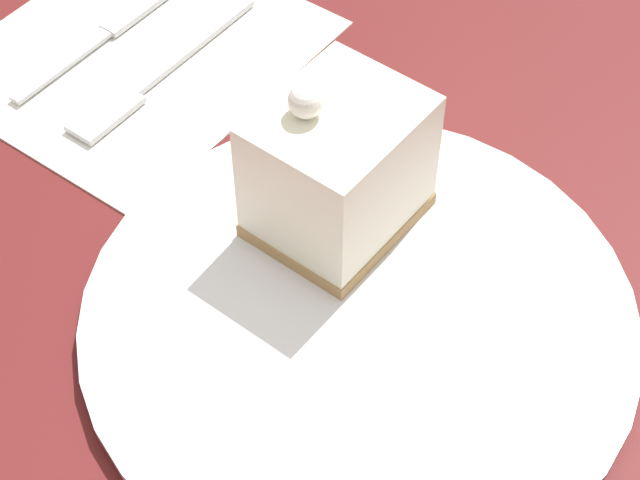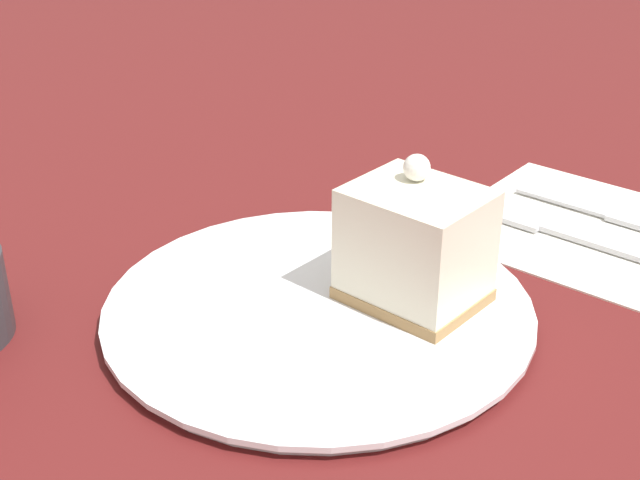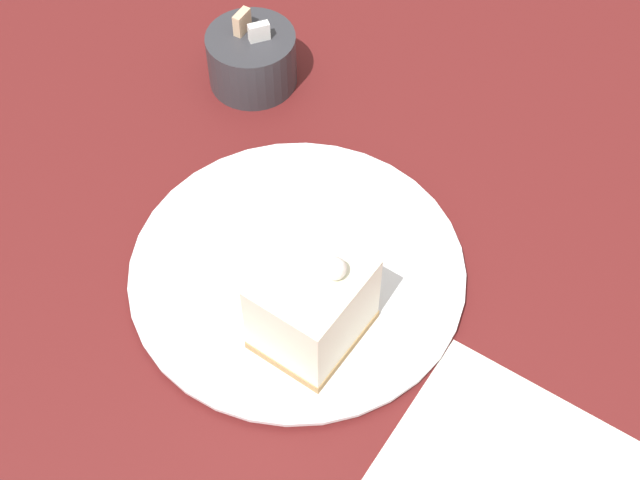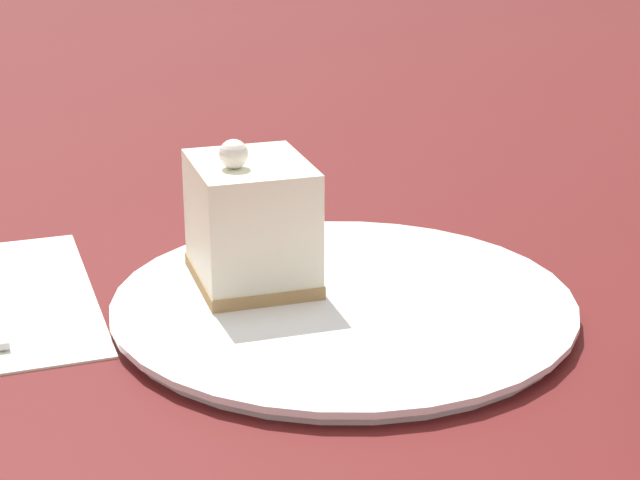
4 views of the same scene
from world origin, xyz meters
The scene contains 5 objects.
ground_plane centered at (0.00, 0.00, 0.00)m, with size 4.00×4.00×0.00m, color #5B1919.
plate centered at (-0.03, 0.00, 0.01)m, with size 0.28×0.28×0.01m.
cake_slice centered at (0.03, -0.03, 0.05)m, with size 0.09×0.10×0.10m.
fork centered at (0.19, -0.02, 0.01)m, with size 0.05×0.16×0.00m.
sugar_bowl centered at (-0.23, 0.12, 0.03)m, with size 0.09×0.09×0.08m.
Camera 3 is at (0.29, -0.27, 0.62)m, focal length 50.00 mm.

